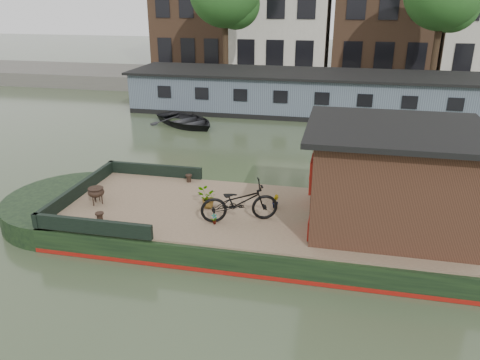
% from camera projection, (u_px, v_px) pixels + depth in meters
% --- Properties ---
extents(ground, '(120.00, 120.00, 0.00)m').
position_uv_depth(ground, '(294.00, 239.00, 11.93)').
color(ground, '#364029').
rests_on(ground, ground).
extents(houseboat_hull, '(14.01, 4.02, 0.60)m').
position_uv_depth(houseboat_hull, '(243.00, 224.00, 12.09)').
color(houseboat_hull, black).
rests_on(houseboat_hull, ground).
extents(houseboat_deck, '(11.80, 3.80, 0.05)m').
position_uv_depth(houseboat_deck, '(295.00, 217.00, 11.70)').
color(houseboat_deck, '#77614A').
rests_on(houseboat_deck, houseboat_hull).
extents(bow_bulwark, '(3.00, 4.00, 0.35)m').
position_uv_depth(bow_bulwark, '(108.00, 192.00, 12.63)').
color(bow_bulwark, black).
rests_on(bow_bulwark, houseboat_deck).
extents(cabin, '(4.00, 3.50, 2.42)m').
position_uv_depth(cabin, '(391.00, 177.00, 10.80)').
color(cabin, black).
rests_on(cabin, houseboat_deck).
extents(bicycle, '(2.00, 1.29, 0.99)m').
position_uv_depth(bicycle, '(239.00, 202.00, 11.27)').
color(bicycle, black).
rests_on(bicycle, houseboat_deck).
extents(potted_plant_b, '(0.19, 0.22, 0.35)m').
position_uv_depth(potted_plant_b, '(275.00, 201.00, 12.08)').
color(potted_plant_b, brown).
rests_on(potted_plant_b, houseboat_deck).
extents(potted_plant_c, '(0.62, 0.59, 0.53)m').
position_uv_depth(potted_plant_c, '(207.00, 198.00, 12.04)').
color(potted_plant_c, brown).
rests_on(potted_plant_c, houseboat_deck).
extents(potted_plant_e, '(0.17, 0.17, 0.28)m').
position_uv_depth(potted_plant_e, '(214.00, 219.00, 11.21)').
color(potted_plant_e, '#A2462F').
rests_on(potted_plant_e, houseboat_deck).
extents(brazier_front, '(0.44, 0.44, 0.46)m').
position_uv_depth(brazier_front, '(97.00, 196.00, 12.27)').
color(brazier_front, black).
rests_on(brazier_front, houseboat_deck).
extents(brazier_rear, '(0.40, 0.40, 0.36)m').
position_uv_depth(brazier_rear, '(95.00, 196.00, 12.43)').
color(brazier_rear, black).
rests_on(brazier_rear, houseboat_deck).
extents(bollard_port, '(0.19, 0.19, 0.22)m').
position_uv_depth(bollard_port, '(189.00, 178.00, 13.79)').
color(bollard_port, black).
rests_on(bollard_port, houseboat_deck).
extents(bollard_stbd, '(0.21, 0.21, 0.23)m').
position_uv_depth(bollard_stbd, '(100.00, 217.00, 11.35)').
color(bollard_stbd, black).
rests_on(bollard_stbd, houseboat_deck).
extents(dinghy, '(4.43, 4.18, 0.75)m').
position_uv_depth(dinghy, '(186.00, 118.00, 22.23)').
color(dinghy, black).
rests_on(dinghy, ground).
extents(far_houseboat, '(20.40, 4.40, 2.11)m').
position_uv_depth(far_houseboat, '(324.00, 95.00, 24.29)').
color(far_houseboat, '#4D5A67').
rests_on(far_houseboat, ground).
extents(quay, '(60.00, 6.00, 0.90)m').
position_uv_depth(quay, '(328.00, 84.00, 30.39)').
color(quay, '#47443F').
rests_on(quay, ground).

